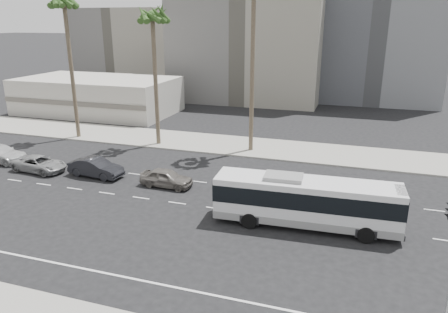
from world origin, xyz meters
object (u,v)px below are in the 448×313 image
at_px(car_d, 0,154).
at_px(palm_mid, 152,19).
at_px(car_a, 166,178).
at_px(car_c, 39,164).
at_px(car_b, 96,168).
at_px(palm_far, 64,4).
at_px(city_bus, 306,201).

bearing_deg(car_d, palm_mid, -48.11).
xyz_separation_m(car_a, car_c, (-12.36, -0.22, -0.05)).
xyz_separation_m(car_b, palm_far, (-9.29, 10.22, 13.69)).
height_order(car_c, car_d, car_d).
bearing_deg(palm_far, city_bus, -26.61).
xyz_separation_m(car_d, palm_far, (1.78, 9.63, 13.69)).
relative_size(city_bus, car_c, 2.40).
bearing_deg(car_a, car_b, 89.53).
bearing_deg(palm_mid, palm_far, -178.50).
relative_size(car_a, palm_far, 0.27).
distance_m(city_bus, car_c, 24.22).
bearing_deg(city_bus, car_d, 168.92).
height_order(car_a, palm_mid, palm_mid).
height_order(city_bus, palm_far, palm_far).
height_order(city_bus, car_a, city_bus).
height_order(city_bus, car_d, city_bus).
bearing_deg(city_bus, car_a, 160.63).
distance_m(car_d, palm_far, 16.83).
relative_size(car_d, palm_far, 0.35).
relative_size(car_d, palm_mid, 0.39).
distance_m(palm_mid, palm_far, 10.16).
bearing_deg(car_a, car_d, 88.80).
bearing_deg(car_b, car_c, 99.28).
bearing_deg(car_d, car_c, -98.65).
relative_size(palm_mid, palm_far, 0.91).
bearing_deg(car_c, city_bus, -93.55).
bearing_deg(palm_far, car_a, -32.99).
height_order(city_bus, car_c, city_bus).
xyz_separation_m(palm_mid, palm_far, (-10.05, -0.26, 1.47)).
bearing_deg(car_a, car_c, 92.43).
height_order(car_a, palm_far, palm_far).
xyz_separation_m(car_a, car_b, (-6.79, 0.22, 0.07)).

